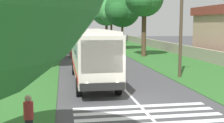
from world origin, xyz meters
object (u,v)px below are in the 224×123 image
at_px(roadside_tree_right_2, 106,10).
at_px(roadside_tree_right_3, 121,10).
at_px(trailing_car_2, 74,43).
at_px(trailing_car_3, 88,40).
at_px(roadside_tree_right_0, 111,14).
at_px(pedestrian, 29,118).
at_px(roadside_tree_left_2, 55,8).
at_px(coach_bus, 92,52).
at_px(trailing_car_1, 99,46).
at_px(utility_pole, 181,23).
at_px(trailing_minibus_0, 72,34).
at_px(trailing_car_0, 78,51).
at_px(roadside_tree_left_1, 47,3).

xyz_separation_m(roadside_tree_right_2, roadside_tree_right_3, (-19.47, 0.22, -0.89)).
bearing_deg(trailing_car_2, trailing_car_3, -20.48).
height_order(roadside_tree_right_0, roadside_tree_right_2, roadside_tree_right_2).
bearing_deg(pedestrian, roadside_tree_right_2, -10.80).
bearing_deg(roadside_tree_left_2, trailing_car_2, -137.94).
distance_m(coach_bus, roadside_tree_left_2, 38.24).
bearing_deg(roadside_tree_left_2, coach_bus, -174.85).
height_order(trailing_car_1, roadside_tree_left_2, roadside_tree_left_2).
distance_m(trailing_car_2, roadside_tree_right_2, 15.06).
bearing_deg(utility_pole, trailing_car_1, 8.46).
bearing_deg(trailing_car_1, trailing_minibus_0, 6.00).
xyz_separation_m(trailing_car_0, roadside_tree_left_1, (1.10, 3.61, 6.08)).
height_order(trailing_car_1, pedestrian, pedestrian).
bearing_deg(roadside_tree_right_2, trailing_car_3, 116.63).
height_order(roadside_tree_right_0, utility_pole, roadside_tree_right_0).
height_order(trailing_minibus_0, pedestrian, trailing_minibus_0).
distance_m(trailing_car_2, trailing_car_3, 9.86).
distance_m(trailing_minibus_0, roadside_tree_left_1, 38.07).
height_order(roadside_tree_right_0, pedestrian, roadside_tree_right_0).
bearing_deg(trailing_car_3, trailing_minibus_0, 14.97).
xyz_separation_m(coach_bus, trailing_car_2, (34.10, 0.11, -1.48)).
bearing_deg(coach_bus, roadside_tree_left_2, 5.15).
distance_m(trailing_car_1, roadside_tree_left_2, 16.22).
relative_size(trailing_car_1, utility_pole, 0.54).
distance_m(roadside_tree_right_0, pedestrian, 49.53).
distance_m(coach_bus, trailing_minibus_0, 55.39).
bearing_deg(trailing_car_3, roadside_tree_right_3, -167.42).
xyz_separation_m(roadside_tree_right_0, pedestrian, (-48.09, 10.61, -5.21)).
relative_size(coach_bus, roadside_tree_left_2, 1.12).
distance_m(roadside_tree_right_0, roadside_tree_right_3, 11.67).
distance_m(roadside_tree_right_0, utility_pole, 36.85).
distance_m(coach_bus, pedestrian, 11.04).
bearing_deg(roadside_tree_left_1, utility_pole, -147.85).
height_order(trailing_car_0, trailing_car_2, same).
relative_size(trailing_car_0, roadside_tree_left_1, 0.44).
bearing_deg(roadside_tree_right_3, roadside_tree_right_0, -0.85).
distance_m(trailing_car_3, utility_pole, 42.82).
bearing_deg(pedestrian, roadside_tree_right_0, -12.44).
height_order(roadside_tree_left_1, roadside_tree_right_2, roadside_tree_right_2).
relative_size(coach_bus, utility_pole, 1.40).
distance_m(trailing_car_3, roadside_tree_left_1, 27.14).
height_order(roadside_tree_right_2, utility_pole, roadside_tree_right_2).
distance_m(utility_pole, pedestrian, 15.51).
bearing_deg(pedestrian, trailing_car_3, -6.94).
xyz_separation_m(trailing_car_3, utility_pole, (-42.53, -3.55, 3.51)).
bearing_deg(trailing_car_2, roadside_tree_right_0, -65.02).
xyz_separation_m(trailing_car_3, roadside_tree_left_2, (-5.59, 6.74, 6.54)).
distance_m(trailing_car_1, utility_pole, 24.25).
bearing_deg(roadside_tree_right_3, trailing_car_0, 140.84).
distance_m(trailing_car_0, roadside_tree_left_2, 22.20).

